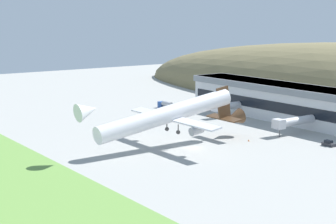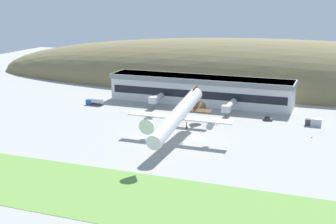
{
  "view_description": "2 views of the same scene",
  "coord_description": "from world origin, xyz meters",
  "px_view_note": "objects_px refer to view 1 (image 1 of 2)",
  "views": [
    {
      "loc": [
        119.79,
        -94.56,
        37.03
      ],
      "look_at": [
        -1.07,
        -7.99,
        10.92
      ],
      "focal_mm": 60.0,
      "sensor_mm": 36.0,
      "label": 1
    },
    {
      "loc": [
        46.13,
        -152.19,
        50.36
      ],
      "look_at": [
        -8.63,
        -5.22,
        10.14
      ],
      "focal_mm": 50.0,
      "sensor_mm": 36.0,
      "label": 2
    }
  ],
  "objects_px": {
    "jetway_1": "(292,122)",
    "service_car_0": "(329,144)",
    "fuel_truck": "(166,105)",
    "cargo_airplane": "(169,115)",
    "traffic_cone_0": "(249,140)",
    "jetway_0": "(225,106)",
    "terminal_building": "(286,100)"
  },
  "relations": [
    {
      "from": "jetway_1",
      "to": "traffic_cone_0",
      "type": "distance_m",
      "value": 17.93
    },
    {
      "from": "service_car_0",
      "to": "terminal_building",
      "type": "bearing_deg",
      "value": 150.3
    },
    {
      "from": "jetway_0",
      "to": "jetway_1",
      "type": "relative_size",
      "value": 0.72
    },
    {
      "from": "jetway_0",
      "to": "service_car_0",
      "type": "xyz_separation_m",
      "value": [
        50.93,
        -5.74,
        -3.32
      ]
    },
    {
      "from": "cargo_airplane",
      "to": "service_car_0",
      "type": "height_order",
      "value": "cargo_airplane"
    },
    {
      "from": "jetway_1",
      "to": "fuel_truck",
      "type": "distance_m",
      "value": 62.12
    },
    {
      "from": "jetway_0",
      "to": "traffic_cone_0",
      "type": "height_order",
      "value": "jetway_0"
    },
    {
      "from": "traffic_cone_0",
      "to": "cargo_airplane",
      "type": "bearing_deg",
      "value": -108.09
    },
    {
      "from": "service_car_0",
      "to": "traffic_cone_0",
      "type": "relative_size",
      "value": 6.69
    },
    {
      "from": "fuel_truck",
      "to": "jetway_1",
      "type": "bearing_deg",
      "value": 3.9
    },
    {
      "from": "jetway_1",
      "to": "cargo_airplane",
      "type": "relative_size",
      "value": 0.3
    },
    {
      "from": "jetway_0",
      "to": "traffic_cone_0",
      "type": "xyz_separation_m",
      "value": [
        33.27,
        -19.97,
        -3.71
      ]
    },
    {
      "from": "service_car_0",
      "to": "fuel_truck",
      "type": "distance_m",
      "value": 78.7
    },
    {
      "from": "fuel_truck",
      "to": "traffic_cone_0",
      "type": "relative_size",
      "value": 14.59
    },
    {
      "from": "terminal_building",
      "to": "jetway_0",
      "type": "xyz_separation_m",
      "value": [
        -16.46,
        -13.92,
        -3.15
      ]
    },
    {
      "from": "fuel_truck",
      "to": "jetway_0",
      "type": "bearing_deg",
      "value": 13.5
    },
    {
      "from": "terminal_building",
      "to": "traffic_cone_0",
      "type": "height_order",
      "value": "terminal_building"
    },
    {
      "from": "fuel_truck",
      "to": "cargo_airplane",
      "type": "bearing_deg",
      "value": -34.46
    },
    {
      "from": "jetway_1",
      "to": "service_car_0",
      "type": "relative_size",
      "value": 4.3
    },
    {
      "from": "jetway_0",
      "to": "fuel_truck",
      "type": "relative_size",
      "value": 1.42
    },
    {
      "from": "jetway_0",
      "to": "jetway_1",
      "type": "bearing_deg",
      "value": -4.1
    },
    {
      "from": "jetway_0",
      "to": "service_car_0",
      "type": "bearing_deg",
      "value": -6.43
    },
    {
      "from": "service_car_0",
      "to": "fuel_truck",
      "type": "height_order",
      "value": "fuel_truck"
    },
    {
      "from": "service_car_0",
      "to": "fuel_truck",
      "type": "xyz_separation_m",
      "value": [
        -78.69,
        -0.93,
        0.77
      ]
    },
    {
      "from": "cargo_airplane",
      "to": "traffic_cone_0",
      "type": "distance_m",
      "value": 26.11
    },
    {
      "from": "terminal_building",
      "to": "jetway_1",
      "type": "xyz_separation_m",
      "value": [
        17.7,
        -16.37,
        -3.15
      ]
    },
    {
      "from": "terminal_building",
      "to": "jetway_0",
      "type": "relative_size",
      "value": 7.13
    },
    {
      "from": "jetway_1",
      "to": "traffic_cone_0",
      "type": "relative_size",
      "value": 28.74
    },
    {
      "from": "jetway_1",
      "to": "fuel_truck",
      "type": "height_order",
      "value": "jetway_1"
    },
    {
      "from": "terminal_building",
      "to": "cargo_airplane",
      "type": "bearing_deg",
      "value": -80.89
    },
    {
      "from": "fuel_truck",
      "to": "terminal_building",
      "type": "bearing_deg",
      "value": 24.96
    },
    {
      "from": "terminal_building",
      "to": "traffic_cone_0",
      "type": "bearing_deg",
      "value": -63.63
    }
  ]
}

